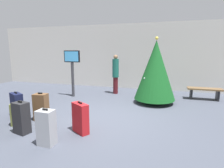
{
  "coord_description": "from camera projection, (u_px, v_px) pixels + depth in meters",
  "views": [
    {
      "loc": [
        1.77,
        -4.87,
        1.99
      ],
      "look_at": [
        0.04,
        0.83,
        0.9
      ],
      "focal_mm": 29.34,
      "sensor_mm": 36.0,
      "label": 1
    }
  ],
  "objects": [
    {
      "name": "suitcase_4",
      "position": [
        17.0,
        105.0,
        5.5
      ],
      "size": [
        0.53,
        0.43,
        0.78
      ],
      "color": "#141938",
      "rests_on": "ground_plane"
    },
    {
      "name": "traveller_0",
      "position": [
        116.0,
        73.0,
        8.45
      ],
      "size": [
        0.39,
        0.39,
        1.8
      ],
      "color": "#4C1419",
      "rests_on": "ground_plane"
    },
    {
      "name": "back_wall",
      "position": [
        133.0,
        57.0,
        9.59
      ],
      "size": [
        16.0,
        0.2,
        3.36
      ],
      "primitive_type": "cube",
      "color": "beige",
      "rests_on": "ground_plane"
    },
    {
      "name": "ground_plane",
      "position": [
        103.0,
        118.0,
        5.45
      ],
      "size": [
        16.0,
        16.0,
        0.0
      ],
      "primitive_type": "plane",
      "color": "#424754"
    },
    {
      "name": "holiday_tree",
      "position": [
        155.0,
        70.0,
        6.86
      ],
      "size": [
        1.53,
        1.53,
        2.5
      ],
      "color": "#4C3319",
      "rests_on": "ground_plane"
    },
    {
      "name": "suitcase_3",
      "position": [
        46.0,
        128.0,
        3.86
      ],
      "size": [
        0.34,
        0.27,
        0.81
      ],
      "color": "#9EA0A5",
      "rests_on": "ground_plane"
    },
    {
      "name": "suitcase_2",
      "position": [
        19.0,
        114.0,
        4.92
      ],
      "size": [
        0.44,
        0.37,
        0.64
      ],
      "color": "#59602D",
      "rests_on": "ground_plane"
    },
    {
      "name": "suitcase_6",
      "position": [
        41.0,
        107.0,
        5.26
      ],
      "size": [
        0.4,
        0.31,
        0.82
      ],
      "color": "brown",
      "rests_on": "ground_plane"
    },
    {
      "name": "suitcase_5",
      "position": [
        80.0,
        118.0,
        4.44
      ],
      "size": [
        0.51,
        0.43,
        0.78
      ],
      "color": "#B2191E",
      "rests_on": "ground_plane"
    },
    {
      "name": "waiting_bench",
      "position": [
        204.0,
        91.0,
        7.49
      ],
      "size": [
        1.32,
        0.44,
        0.48
      ],
      "color": "brown",
      "rests_on": "ground_plane"
    },
    {
      "name": "suitcase_0",
      "position": [
        21.0,
        118.0,
        4.41
      ],
      "size": [
        0.41,
        0.33,
        0.81
      ],
      "color": "#232326",
      "rests_on": "ground_plane"
    },
    {
      "name": "flight_info_kiosk",
      "position": [
        72.0,
        66.0,
        7.84
      ],
      "size": [
        0.73,
        0.12,
        2.0
      ],
      "color": "#333338",
      "rests_on": "ground_plane"
    }
  ]
}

